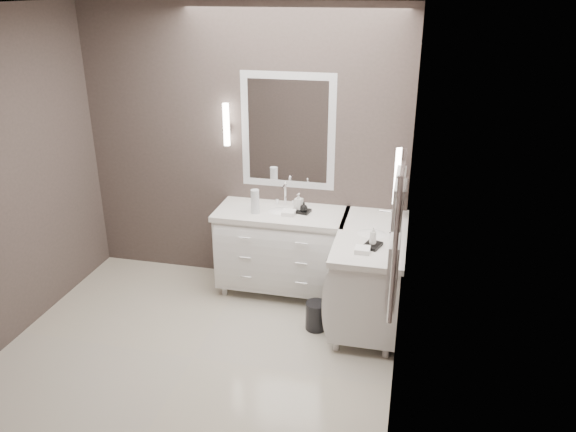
% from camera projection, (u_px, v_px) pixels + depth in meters
% --- Properties ---
extents(floor, '(3.20, 3.00, 0.01)m').
position_uv_depth(floor, '(194.00, 358.00, 4.59)').
color(floor, beige).
rests_on(floor, ground).
extents(ceiling, '(3.20, 3.00, 0.01)m').
position_uv_depth(ceiling, '(166.00, 5.00, 3.55)').
color(ceiling, white).
rests_on(ceiling, wall_back).
extents(wall_back, '(3.20, 0.01, 2.70)m').
position_uv_depth(wall_back, '(243.00, 149.00, 5.42)').
color(wall_back, '#483D39').
rests_on(wall_back, floor).
extents(wall_front, '(3.20, 0.01, 2.70)m').
position_uv_depth(wall_front, '(59.00, 314.00, 2.71)').
color(wall_front, '#483D39').
rests_on(wall_front, floor).
extents(wall_right, '(0.01, 3.00, 2.70)m').
position_uv_depth(wall_right, '(406.00, 223.00, 3.74)').
color(wall_right, '#483D39').
rests_on(wall_right, floor).
extents(vanity_back, '(1.24, 0.59, 0.97)m').
position_uv_depth(vanity_back, '(282.00, 246.00, 5.41)').
color(vanity_back, white).
rests_on(vanity_back, floor).
extents(vanity_right, '(0.59, 1.24, 0.97)m').
position_uv_depth(vanity_right, '(370.00, 271.00, 4.94)').
color(vanity_right, white).
rests_on(vanity_right, floor).
extents(mirror_back, '(0.90, 0.02, 1.10)m').
position_uv_depth(mirror_back, '(288.00, 132.00, 5.24)').
color(mirror_back, white).
rests_on(mirror_back, wall_back).
extents(mirror_right, '(0.02, 0.90, 1.10)m').
position_uv_depth(mirror_right, '(410.00, 160.00, 4.38)').
color(mirror_right, white).
rests_on(mirror_right, wall_right).
extents(sconce_back, '(0.06, 0.06, 0.40)m').
position_uv_depth(sconce_back, '(226.00, 125.00, 5.29)').
color(sconce_back, white).
rests_on(sconce_back, wall_back).
extents(sconce_right, '(0.06, 0.06, 0.40)m').
position_uv_depth(sconce_right, '(399.00, 178.00, 3.86)').
color(sconce_right, white).
rests_on(sconce_right, wall_right).
extents(towel_bar_corner, '(0.03, 0.22, 0.30)m').
position_uv_depth(towel_bar_corner, '(402.00, 189.00, 5.07)').
color(towel_bar_corner, white).
rests_on(towel_bar_corner, wall_right).
extents(towel_ladder, '(0.06, 0.58, 0.90)m').
position_uv_depth(towel_ladder, '(396.00, 242.00, 3.37)').
color(towel_ladder, white).
rests_on(towel_ladder, wall_right).
extents(waste_bin, '(0.23, 0.23, 0.26)m').
position_uv_depth(waste_bin, '(316.00, 316.00, 4.93)').
color(waste_bin, black).
rests_on(waste_bin, floor).
extents(amenity_tray_back, '(0.19, 0.15, 0.02)m').
position_uv_depth(amenity_tray_back, '(301.00, 211.00, 5.25)').
color(amenity_tray_back, black).
rests_on(amenity_tray_back, vanity_back).
extents(amenity_tray_right, '(0.17, 0.19, 0.02)m').
position_uv_depth(amenity_tray_right, '(372.00, 245.00, 4.56)').
color(amenity_tray_right, black).
rests_on(amenity_tray_right, vanity_right).
extents(water_bottle, '(0.09, 0.09, 0.23)m').
position_uv_depth(water_bottle, '(255.00, 202.00, 5.19)').
color(water_bottle, silver).
rests_on(water_bottle, vanity_back).
extents(soap_bottle_a, '(0.08, 0.08, 0.15)m').
position_uv_depth(soap_bottle_a, '(299.00, 201.00, 5.24)').
color(soap_bottle_a, white).
rests_on(soap_bottle_a, amenity_tray_back).
extents(soap_bottle_b, '(0.09, 0.09, 0.09)m').
position_uv_depth(soap_bottle_b, '(304.00, 207.00, 5.19)').
color(soap_bottle_b, black).
rests_on(soap_bottle_b, amenity_tray_back).
extents(soap_bottle_c, '(0.07, 0.07, 0.15)m').
position_uv_depth(soap_bottle_c, '(373.00, 235.00, 4.52)').
color(soap_bottle_c, white).
rests_on(soap_bottle_c, amenity_tray_right).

